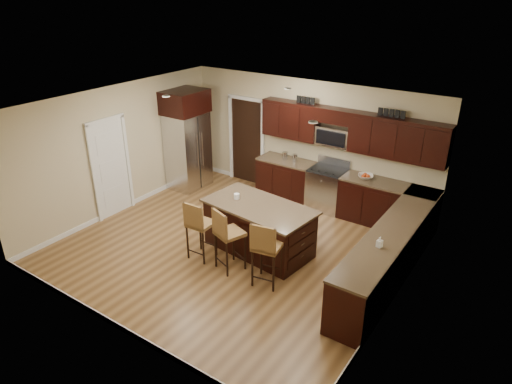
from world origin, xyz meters
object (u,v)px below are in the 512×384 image
Objects in this scene: refrigerator at (187,139)px; stool_right at (266,247)px; island at (259,229)px; stool_left at (198,224)px; range at (327,189)px; stool_mid at (226,233)px.

stool_right is at bearing -31.95° from refrigerator.
stool_left is at bearing -123.70° from island.
range is at bearing 13.25° from refrigerator.
range is 2.27m from island.
range is 3.13m from stool_mid.
stool_right is at bearing -82.08° from range.
stool_left is 0.62m from stool_mid.
island is 1.84× the size of stool_mid.
stool_left is at bearing -107.54° from range.
stool_right is 4.42m from refrigerator.
stool_left is 1.41m from stool_right.
stool_right is at bearing -1.49° from stool_left.
stool_right is (0.43, -3.11, 0.25)m from range.
island is 1.14m from stool_right.
stool_mid is 0.49× the size of refrigerator.
range is 0.47× the size of refrigerator.
stool_right reaches higher than stool_left.
range is 0.98× the size of stool_left.
stool_left reaches higher than range.
stool_mid is at bearing -90.13° from island.
stool_right reaches higher than stool_mid.
range is 0.96× the size of stool_right.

